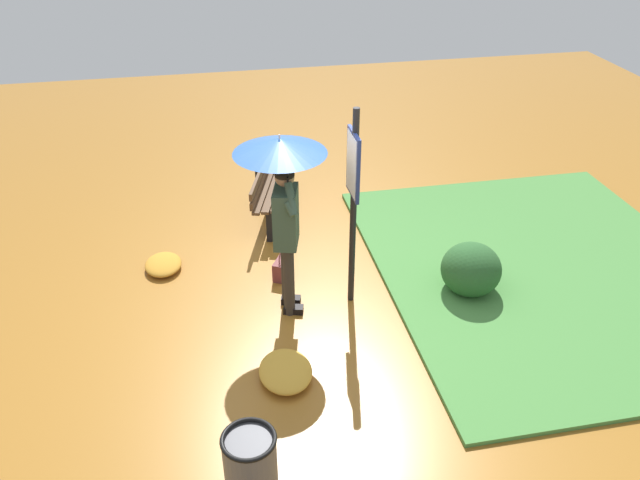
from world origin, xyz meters
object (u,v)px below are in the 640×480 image
object	(u,v)px
handbag	(282,268)
park_bench	(270,193)
info_sign_post	(353,187)
person_with_umbrella	(283,182)
trash_bin	(252,476)

from	to	relation	value
handbag	park_bench	size ratio (longest dim) A/B	0.26
info_sign_post	park_bench	size ratio (longest dim) A/B	1.60
person_with_umbrella	park_bench	xyz separation A→B (m)	(2.01, -0.08, -1.15)
handbag	trash_bin	xyz separation A→B (m)	(-3.16, 0.68, 0.29)
handbag	trash_bin	world-z (taller)	trash_bin
info_sign_post	handbag	bearing A→B (deg)	49.58
handbag	park_bench	xyz separation A→B (m)	(1.46, -0.06, 0.28)
park_bench	trash_bin	size ratio (longest dim) A/B	1.73
info_sign_post	trash_bin	size ratio (longest dim) A/B	2.76
park_bench	trash_bin	world-z (taller)	trash_bin
handbag	trash_bin	distance (m)	3.24
info_sign_post	person_with_umbrella	bearing A→B (deg)	86.13
info_sign_post	handbag	world-z (taller)	info_sign_post
person_with_umbrella	park_bench	distance (m)	2.31
info_sign_post	park_bench	world-z (taller)	info_sign_post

